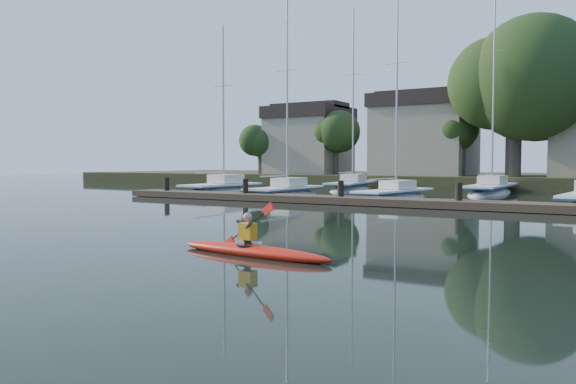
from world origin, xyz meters
The scene contains 9 objects.
ground centered at (0.00, 0.00, 0.00)m, with size 160.00×160.00×0.00m, color black.
kayak centered at (2.24, -1.68, 0.17)m, with size 4.30×1.08×1.36m.
dock centered at (0.00, 14.00, 0.20)m, with size 34.00×2.00×1.80m.
sailboat_0 centered at (-14.29, 18.68, -0.21)m, with size 2.40×8.18×12.93m.
sailboat_1 centered at (-8.64, 17.81, -0.18)m, with size 2.08×8.30×13.56m.
sailboat_2 centered at (-1.93, 18.93, -0.17)m, with size 3.04×8.35×13.51m.
sailboat_5 centered at (-8.62, 27.75, -0.19)m, with size 3.32×9.46×15.33m.
sailboat_6 centered at (1.77, 27.61, -0.19)m, with size 2.34×10.42×16.52m.
shore centered at (1.61, 40.29, 3.23)m, with size 90.00×25.25×12.75m.
Camera 1 is at (9.46, -12.15, 2.12)m, focal length 35.00 mm.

